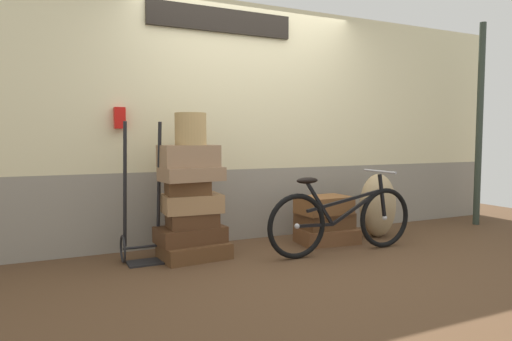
{
  "coord_description": "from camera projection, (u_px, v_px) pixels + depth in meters",
  "views": [
    {
      "loc": [
        -2.02,
        -3.66,
        1.11
      ],
      "look_at": [
        -0.21,
        0.16,
        0.8
      ],
      "focal_mm": 31.29,
      "sensor_mm": 36.0,
      "label": 1
    }
  ],
  "objects": [
    {
      "name": "ground",
      "position": [
        283.0,
        258.0,
        4.24
      ],
      "size": [
        9.27,
        5.2,
        0.06
      ],
      "primitive_type": "cube",
      "color": "#513823"
    },
    {
      "name": "station_building",
      "position": [
        248.0,
        123.0,
        4.92
      ],
      "size": [
        7.27,
        0.74,
        2.55
      ],
      "color": "gray",
      "rests_on": "ground"
    },
    {
      "name": "suitcase_0",
      "position": [
        194.0,
        251.0,
        4.1
      ],
      "size": [
        0.64,
        0.46,
        0.14
      ],
      "primitive_type": "cube",
      "rotation": [
        0.0,
        0.0,
        0.09
      ],
      "color": "brown",
      "rests_on": "ground"
    },
    {
      "name": "suitcase_1",
      "position": [
        190.0,
        235.0,
        4.12
      ],
      "size": [
        0.64,
        0.43,
        0.15
      ],
      "primitive_type": "cube",
      "rotation": [
        0.0,
        0.0,
        0.1
      ],
      "color": "#4C2D19",
      "rests_on": "suitcase_0"
    },
    {
      "name": "suitcase_2",
      "position": [
        192.0,
        220.0,
        4.11
      ],
      "size": [
        0.45,
        0.31,
        0.13
      ],
      "primitive_type": "cube",
      "rotation": [
        0.0,
        0.0,
        -0.02
      ],
      "color": "#4C2D19",
      "rests_on": "suitcase_1"
    },
    {
      "name": "suitcase_3",
      "position": [
        192.0,
        203.0,
        4.12
      ],
      "size": [
        0.54,
        0.38,
        0.17
      ],
      "primitive_type": "cube",
      "rotation": [
        0.0,
        0.0,
        -0.05
      ],
      "color": "#9E754C",
      "rests_on": "suitcase_2"
    },
    {
      "name": "suitcase_4",
      "position": [
        188.0,
        188.0,
        4.07
      ],
      "size": [
        0.41,
        0.31,
        0.13
      ],
      "primitive_type": "cube",
      "rotation": [
        0.0,
        0.0,
        -0.09
      ],
      "color": "brown",
      "rests_on": "suitcase_3"
    },
    {
      "name": "suitcase_5",
      "position": [
        192.0,
        174.0,
        4.04
      ],
      "size": [
        0.58,
        0.38,
        0.12
      ],
      "primitive_type": "cube",
      "rotation": [
        0.0,
        0.0,
        0.12
      ],
      "color": "#937051",
      "rests_on": "suitcase_4"
    },
    {
      "name": "suitcase_6",
      "position": [
        188.0,
        156.0,
        4.07
      ],
      "size": [
        0.53,
        0.36,
        0.2
      ],
      "primitive_type": "cube",
      "rotation": [
        0.0,
        0.0,
        0.05
      ],
      "color": "#937051",
      "rests_on": "suitcase_5"
    },
    {
      "name": "suitcase_7",
      "position": [
        327.0,
        236.0,
        4.72
      ],
      "size": [
        0.64,
        0.47,
        0.15
      ],
      "primitive_type": "cube",
      "rotation": [
        0.0,
        0.0,
        -0.1
      ],
      "color": "brown",
      "rests_on": "ground"
    },
    {
      "name": "suitcase_8",
      "position": [
        325.0,
        220.0,
        4.75
      ],
      "size": [
        0.54,
        0.4,
        0.16
      ],
      "primitive_type": "cube",
      "rotation": [
        0.0,
        0.0,
        0.01
      ],
      "color": "brown",
      "rests_on": "suitcase_7"
    },
    {
      "name": "suitcase_9",
      "position": [
        324.0,
        205.0,
        4.68
      ],
      "size": [
        0.55,
        0.39,
        0.18
      ],
      "primitive_type": "cube",
      "rotation": [
        0.0,
        0.0,
        0.05
      ],
      "color": "brown",
      "rests_on": "suitcase_8"
    },
    {
      "name": "wicker_basket",
      "position": [
        191.0,
        129.0,
        4.03
      ],
      "size": [
        0.29,
        0.29,
        0.29
      ],
      "primitive_type": "cylinder",
      "color": "tan",
      "rests_on": "suitcase_6"
    },
    {
      "name": "luggage_trolley",
      "position": [
        143.0,
        226.0,
        4.0
      ],
      "size": [
        0.38,
        0.34,
        1.25
      ],
      "color": "black",
      "rests_on": "ground"
    },
    {
      "name": "burlap_sack",
      "position": [
        378.0,
        205.0,
        4.99
      ],
      "size": [
        0.42,
        0.36,
        0.71
      ],
      "primitive_type": "ellipsoid",
      "color": "tan",
      "rests_on": "ground"
    },
    {
      "name": "bicycle",
      "position": [
        342.0,
        219.0,
        4.29
      ],
      "size": [
        1.63,
        0.46,
        0.79
      ],
      "color": "black",
      "rests_on": "ground"
    }
  ]
}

